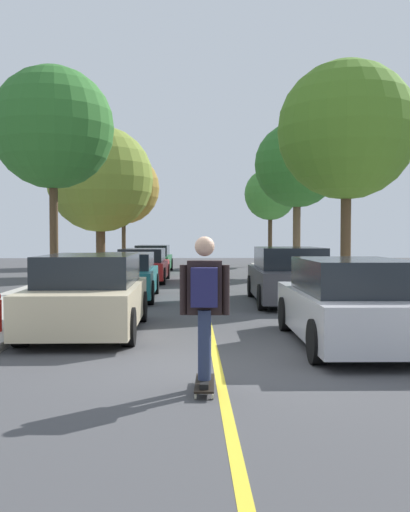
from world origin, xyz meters
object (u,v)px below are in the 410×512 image
object	(u,v)px
street_tree_right_nearest	(347,131)
skateboarder	(205,300)
parked_car_right_nearest	(351,303)
street_tree_left_far	(124,188)
parked_car_left_nearest	(89,294)
parked_car_left_near	(125,276)
parked_car_left_far	(143,266)
parked_car_right_near	(289,276)
street_tree_right_near	(297,165)
street_tree_left_nearest	(53,128)
skateboard	(205,384)
street_tree_left_near	(100,179)
street_tree_right_far	(270,194)
parked_car_left_farthest	(153,259)

from	to	relation	value
street_tree_right_nearest	skateboarder	size ratio (longest dim) A/B	4.16
parked_car_right_nearest	skateboarder	distance (m)	3.77
street_tree_left_far	parked_car_left_nearest	bearing A→B (deg)	-84.88
skateboarder	parked_car_left_near	bearing A→B (deg)	101.67
street_tree_right_nearest	parked_car_left_far	bearing A→B (deg)	142.66
parked_car_left_near	street_tree_left_far	size ratio (longest dim) A/B	0.63
parked_car_right_near	street_tree_right_near	world-z (taller)	street_tree_right_near
street_tree_left_nearest	street_tree_left_far	world-z (taller)	street_tree_left_far
street_tree_left_nearest	skateboard	xyz separation A→B (m)	(4.22, -10.50, -4.90)
parked_car_left_near	parked_car_left_far	world-z (taller)	parked_car_left_far
street_tree_left_near	parked_car_left_nearest	bearing A→B (deg)	-81.91
street_tree_left_near	skateboard	distance (m)	20.20
parked_car_left_far	street_tree_left_near	world-z (taller)	street_tree_left_near
street_tree_left_far	skateboard	world-z (taller)	street_tree_left_far
parked_car_left_far	parked_car_left_nearest	bearing A→B (deg)	-90.00
skateboarder	skateboard	bearing A→B (deg)	87.49
street_tree_left_near	street_tree_right_far	world-z (taller)	street_tree_left_near
parked_car_left_near	parked_car_left_far	bearing A→B (deg)	90.00
parked_car_left_nearest	parked_car_left_near	bearing A→B (deg)	90.00
street_tree_right_nearest	street_tree_left_near	bearing A→B (deg)	137.15
street_tree_left_near	skateboarder	bearing A→B (deg)	-77.68
street_tree_right_far	skateboarder	world-z (taller)	street_tree_right_far
skateboarder	street_tree_left_far	bearing A→B (deg)	98.51
parked_car_left_farthest	street_tree_left_far	world-z (taller)	street_tree_left_far
street_tree_left_near	street_tree_right_nearest	xyz separation A→B (m)	(8.86, -8.21, 0.71)
parked_car_left_farthest	skateboarder	size ratio (longest dim) A/B	2.73
street_tree_left_near	skateboard	world-z (taller)	street_tree_left_near
parked_car_left_far	street_tree_right_far	world-z (taller)	street_tree_right_far
parked_car_left_far	skateboard	size ratio (longest dim) A/B	5.13
parked_car_left_far	street_tree_left_near	distance (m)	5.28
parked_car_right_near	street_tree_right_near	distance (m)	11.56
street_tree_left_nearest	street_tree_left_near	size ratio (longest dim) A/B	1.01
parked_car_right_nearest	street_tree_right_far	distance (m)	25.72
parked_car_right_nearest	parked_car_right_near	bearing A→B (deg)	90.00
street_tree_left_near	street_tree_right_near	world-z (taller)	street_tree_right_near
parked_car_left_near	skateboarder	world-z (taller)	skateboarder
parked_car_left_near	parked_car_right_near	size ratio (longest dim) A/B	0.93
parked_car_right_near	street_tree_right_near	bearing A→B (deg)	78.47
parked_car_left_near	parked_car_right_near	distance (m)	4.71
street_tree_right_near	skateboard	bearing A→B (deg)	-103.46
street_tree_right_near	parked_car_right_near	bearing A→B (deg)	-101.53
parked_car_right_nearest	street_tree_right_far	size ratio (longest dim) A/B	0.74
street_tree_right_near	street_tree_right_far	bearing A→B (deg)	90.00
parked_car_left_nearest	street_tree_left_far	world-z (taller)	street_tree_left_far
parked_car_left_far	parked_car_left_farthest	distance (m)	5.92
parked_car_right_nearest	street_tree_right_near	xyz separation A→B (m)	(2.15, 16.59, 4.31)
parked_car_left_nearest	street_tree_left_far	xyz separation A→B (m)	(-2.15, 23.99, 3.98)
parked_car_left_near	parked_car_left_nearest	bearing A→B (deg)	-90.00
parked_car_left_near	parked_car_right_near	xyz separation A→B (m)	(4.56, -1.16, 0.07)
parked_car_left_farthest	street_tree_left_far	size ratio (longest dim) A/B	0.69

